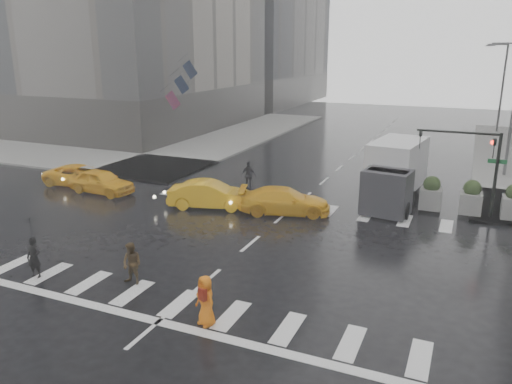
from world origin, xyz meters
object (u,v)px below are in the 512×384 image
at_px(pedestrian_brown, 132,264).
at_px(taxi_front, 101,181).
at_px(pedestrian_orange, 206,300).
at_px(taxi_mid, 210,195).
at_px(box_truck, 394,172).
at_px(traffic_signal_pole, 477,157).

relative_size(pedestrian_brown, taxi_front, 0.38).
xyz_separation_m(pedestrian_orange, taxi_mid, (-5.69, 10.73, -0.10)).
bearing_deg(taxi_front, taxi_mid, -85.40).
relative_size(taxi_front, box_truck, 0.65).
height_order(taxi_front, box_truck, box_truck).
xyz_separation_m(traffic_signal_pole, pedestrian_brown, (-11.42, -13.39, -2.40)).
relative_size(pedestrian_orange, taxi_mid, 0.37).
bearing_deg(taxi_front, pedestrian_brown, -131.00).
bearing_deg(taxi_mid, traffic_signal_pole, -89.02).
relative_size(taxi_mid, box_truck, 0.70).
distance_m(pedestrian_brown, pedestrian_orange, 4.16).
xyz_separation_m(traffic_signal_pole, taxi_mid, (-13.20, -4.08, -2.46)).
bearing_deg(taxi_mid, pedestrian_brown, 174.64).
relative_size(pedestrian_orange, box_truck, 0.26).
distance_m(traffic_signal_pole, taxi_mid, 14.04).
bearing_deg(box_truck, taxi_front, -155.91).
xyz_separation_m(pedestrian_orange, taxi_front, (-13.15, 10.65, -0.12)).
xyz_separation_m(taxi_front, taxi_mid, (7.45, 0.08, 0.03)).
relative_size(traffic_signal_pole, taxi_mid, 0.99).
bearing_deg(pedestrian_brown, traffic_signal_pole, 51.50).
height_order(traffic_signal_pole, pedestrian_brown, traffic_signal_pole).
relative_size(pedestrian_orange, taxi_front, 0.39).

